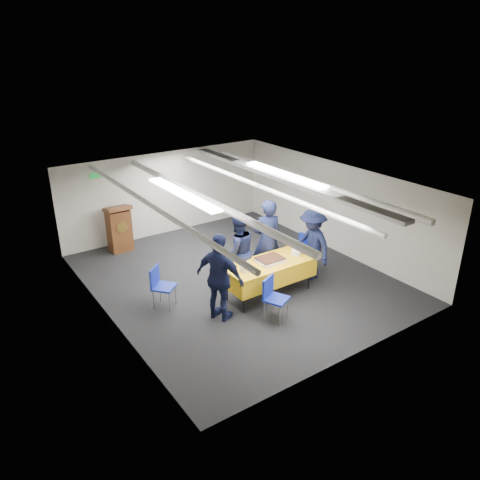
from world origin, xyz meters
The scene contains 14 objects.
ground centered at (0.00, 0.00, 0.00)m, with size 7.00×7.00×0.00m, color black.
room_shell centered at (0.09, 0.41, 1.81)m, with size 6.00×7.00×2.30m.
serving_table centered at (0.16, -0.98, 0.56)m, with size 1.98×0.85×0.77m.
sheet_cake centered at (0.17, -0.97, 0.82)m, with size 0.57×0.44×0.10m.
plate_stack_left centered at (-0.50, -1.03, 0.84)m, with size 0.23×0.23×0.16m.
plate_stack_right centered at (0.85, -1.03, 0.85)m, with size 0.22×0.22×0.17m.
podium centered at (-1.60, 3.05, 0.61)m, with size 0.62×0.53×1.25m.
chair_near centered at (-0.37, -1.76, 0.53)m, with size 0.56×0.56×0.87m.
chair_right centered at (1.57, -0.48, 0.53)m, with size 0.53×0.53×0.87m.
chair_left centered at (-1.96, -0.10, 0.53)m, with size 0.59×0.59×0.87m.
sailor_a centered at (0.58, -0.33, 0.94)m, with size 0.69×0.45×1.88m, color black.
sailor_b centered at (-0.22, -0.33, 0.87)m, with size 0.84×0.66×1.74m, color black.
sailor_c centered at (-1.21, -1.19, 0.89)m, with size 1.04×0.43×1.78m, color black.
sailor_d centered at (1.43, -0.89, 0.83)m, with size 1.07×0.62×1.66m, color black.
Camera 1 is at (-5.36, -7.91, 5.05)m, focal length 35.00 mm.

